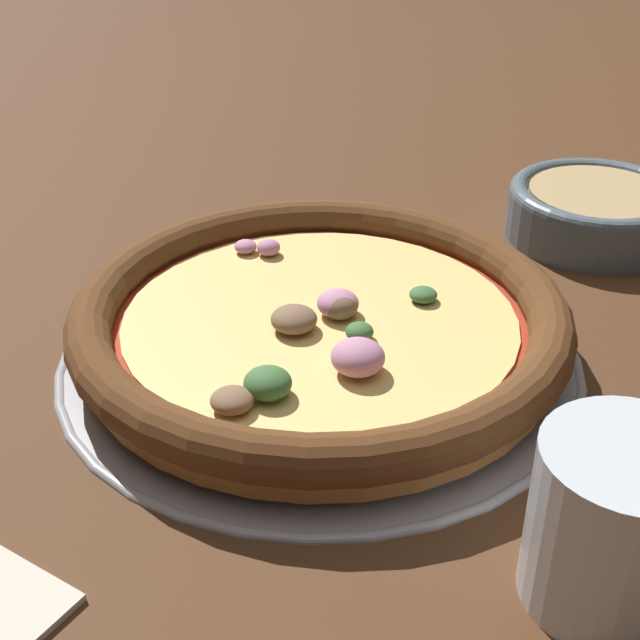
% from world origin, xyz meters
% --- Properties ---
extents(ground_plane, '(3.00, 3.00, 0.00)m').
position_xyz_m(ground_plane, '(0.00, 0.00, 0.00)').
color(ground_plane, '#4C2D19').
extents(pizza_tray, '(0.34, 0.34, 0.01)m').
position_xyz_m(pizza_tray, '(0.00, 0.00, 0.00)').
color(pizza_tray, '#9E9EA3').
rests_on(pizza_tray, ground_plane).
extents(pizza, '(0.32, 0.32, 0.04)m').
position_xyz_m(pizza, '(0.00, -0.00, 0.03)').
color(pizza, '#A86B33').
rests_on(pizza, pizza_tray).
extents(bowl_near, '(0.14, 0.14, 0.04)m').
position_xyz_m(bowl_near, '(0.02, 0.29, 0.02)').
color(bowl_near, slate).
rests_on(bowl_near, ground_plane).
extents(drinking_cup, '(0.08, 0.08, 0.08)m').
position_xyz_m(drinking_cup, '(0.24, -0.04, 0.04)').
color(drinking_cup, silver).
rests_on(drinking_cup, ground_plane).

